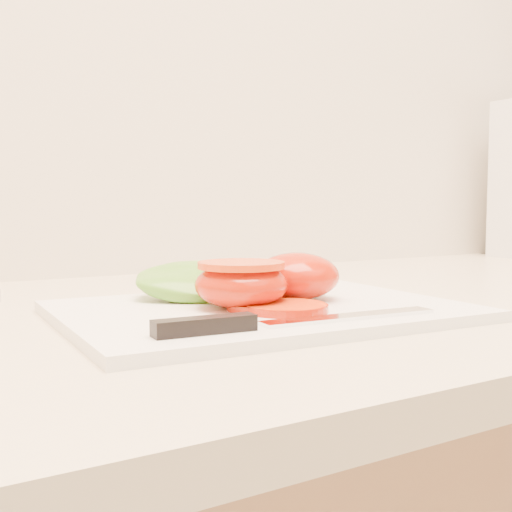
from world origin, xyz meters
TOP-DOWN VIEW (x-y plane):
  - cutting_board at (-0.62, 1.60)m, footprint 0.37×0.28m
  - tomato_half_dome at (-0.57, 1.62)m, footprint 0.08×0.08m
  - tomato_half_cut at (-0.64, 1.60)m, footprint 0.08×0.08m
  - tomato_slice_0 at (-0.62, 1.56)m, footprint 0.07×0.07m
  - tomato_slice_1 at (-0.63, 1.58)m, footprint 0.06×0.06m
  - lettuce_leaf_0 at (-0.63, 1.68)m, footprint 0.17×0.12m
  - knife at (-0.67, 1.51)m, footprint 0.25×0.04m

SIDE VIEW (x-z plane):
  - cutting_board at x=-0.62m, z-range 0.93..0.94m
  - tomato_slice_1 at x=-0.63m, z-range 0.94..0.95m
  - tomato_slice_0 at x=-0.62m, z-range 0.94..0.95m
  - knife at x=-0.67m, z-range 0.94..0.95m
  - lettuce_leaf_0 at x=-0.63m, z-range 0.94..0.97m
  - tomato_half_cut at x=-0.64m, z-range 0.94..0.98m
  - tomato_half_dome at x=-0.57m, z-range 0.94..0.99m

